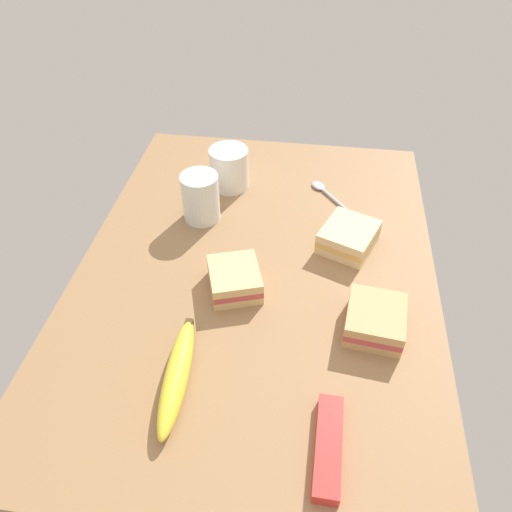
# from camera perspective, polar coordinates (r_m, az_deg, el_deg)

# --- Properties ---
(tabletop) EXTENTS (0.90, 0.64, 0.02)m
(tabletop) POSITION_cam_1_polar(r_m,az_deg,el_deg) (0.89, -0.00, -1.88)
(tabletop) COLOR #936D47
(tabletop) RESTS_ON ground
(coffee_mug_black) EXTENTS (0.10, 0.09, 0.09)m
(coffee_mug_black) POSITION_cam_1_polar(r_m,az_deg,el_deg) (1.06, -3.15, 10.20)
(coffee_mug_black) COLOR white
(coffee_mug_black) RESTS_ON tabletop
(sandwich_main) EXTENTS (0.13, 0.12, 0.04)m
(sandwich_main) POSITION_cam_1_polar(r_m,az_deg,el_deg) (0.93, 10.68, 2.17)
(sandwich_main) COLOR beige
(sandwich_main) RESTS_ON tabletop
(sandwich_side) EXTENTS (0.11, 0.11, 0.04)m
(sandwich_side) POSITION_cam_1_polar(r_m,az_deg,el_deg) (0.84, -2.49, -2.71)
(sandwich_side) COLOR #DBB77A
(sandwich_side) RESTS_ON tabletop
(sandwich_extra) EXTENTS (0.11, 0.10, 0.04)m
(sandwich_extra) POSITION_cam_1_polar(r_m,az_deg,el_deg) (0.80, 13.65, -7.23)
(sandwich_extra) COLOR tan
(sandwich_extra) RESTS_ON tabletop
(glass_of_milk) EXTENTS (0.07, 0.07, 0.10)m
(glass_of_milk) POSITION_cam_1_polar(r_m,az_deg,el_deg) (0.98, -6.42, 6.55)
(glass_of_milk) COLOR silver
(glass_of_milk) RESTS_ON tabletop
(banana) EXTENTS (0.20, 0.04, 0.03)m
(banana) POSITION_cam_1_polar(r_m,az_deg,el_deg) (0.73, -9.17, -13.48)
(banana) COLOR yellow
(banana) RESTS_ON tabletop
(spoon) EXTENTS (0.11, 0.09, 0.01)m
(spoon) POSITION_cam_1_polar(r_m,az_deg,el_deg) (1.07, 7.98, 7.47)
(spoon) COLOR silver
(spoon) RESTS_ON tabletop
(snack_bar) EXTENTS (0.14, 0.04, 0.02)m
(snack_bar) POSITION_cam_1_polar(r_m,az_deg,el_deg) (0.68, 8.40, -21.03)
(snack_bar) COLOR red
(snack_bar) RESTS_ON tabletop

